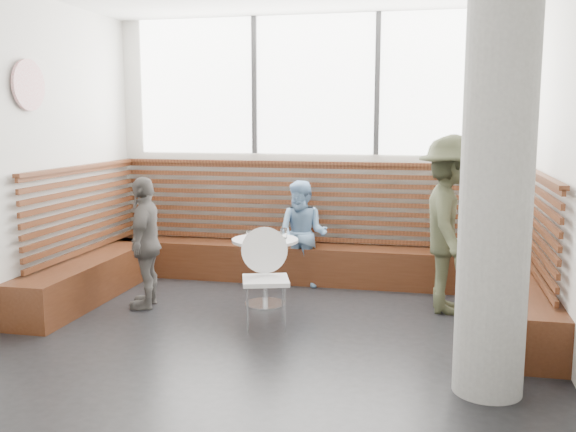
% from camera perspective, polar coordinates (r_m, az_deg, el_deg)
% --- Properties ---
extents(room, '(5.00, 5.00, 3.20)m').
position_cam_1_polar(room, '(5.46, -2.28, 4.70)').
color(room, silver).
rests_on(room, ground).
extents(booth, '(5.00, 2.50, 1.44)m').
position_cam_1_polar(booth, '(7.34, 1.32, -3.68)').
color(booth, '#401F10').
rests_on(booth, ground).
extents(concrete_column, '(0.50, 0.50, 3.20)m').
position_cam_1_polar(concrete_column, '(4.70, 18.11, 3.61)').
color(concrete_column, gray).
rests_on(concrete_column, ground).
extents(wall_art, '(0.03, 0.50, 0.50)m').
position_cam_1_polar(wall_art, '(6.86, -22.07, 10.74)').
color(wall_art, white).
rests_on(wall_art, room).
extents(cafe_table, '(0.70, 0.70, 0.72)m').
position_cam_1_polar(cafe_table, '(6.80, -2.05, -3.75)').
color(cafe_table, silver).
rests_on(cafe_table, ground).
extents(cafe_chair, '(0.45, 0.44, 0.94)m').
position_cam_1_polar(cafe_chair, '(6.14, -1.84, -4.75)').
color(cafe_chair, white).
rests_on(cafe_chair, ground).
extents(adult_man, '(0.75, 1.21, 1.82)m').
position_cam_1_polar(adult_man, '(6.73, 14.27, -0.72)').
color(adult_man, '#3A3E29').
rests_on(adult_man, ground).
extents(child_back, '(0.67, 0.55, 1.26)m').
position_cam_1_polar(child_back, '(7.51, 1.33, -1.66)').
color(child_back, '#79A4D3').
rests_on(child_back, ground).
extents(child_left, '(0.49, 0.86, 1.38)m').
position_cam_1_polar(child_left, '(6.89, -12.55, -2.30)').
color(child_left, '#5F5A56').
rests_on(child_left, ground).
extents(plate_near, '(0.21, 0.21, 0.01)m').
position_cam_1_polar(plate_near, '(6.84, -2.60, -1.87)').
color(plate_near, white).
rests_on(plate_near, cafe_table).
extents(plate_far, '(0.19, 0.19, 0.01)m').
position_cam_1_polar(plate_far, '(6.91, -0.85, -1.76)').
color(plate_far, white).
rests_on(plate_far, cafe_table).
extents(glass_left, '(0.07, 0.07, 0.11)m').
position_cam_1_polar(glass_left, '(6.68, -3.43, -1.72)').
color(glass_left, white).
rests_on(glass_left, cafe_table).
extents(glass_mid, '(0.08, 0.08, 0.12)m').
position_cam_1_polar(glass_mid, '(6.69, -1.80, -1.64)').
color(glass_mid, white).
rests_on(glass_mid, cafe_table).
extents(glass_right, '(0.07, 0.07, 0.11)m').
position_cam_1_polar(glass_right, '(6.77, -0.38, -1.55)').
color(glass_right, white).
rests_on(glass_right, cafe_table).
extents(menu_card, '(0.23, 0.18, 0.00)m').
position_cam_1_polar(menu_card, '(6.55, -2.17, -2.39)').
color(menu_card, '#A5C64C').
rests_on(menu_card, cafe_table).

